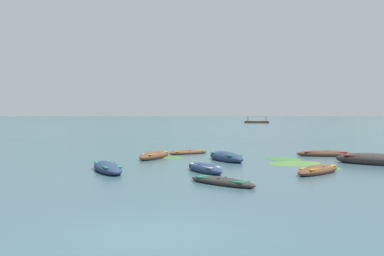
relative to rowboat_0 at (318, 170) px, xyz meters
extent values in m
plane|color=#385660|center=(-6.88, 1489.44, -0.16)|extent=(6000.00, 6000.00, 0.00)
cone|color=#4C5B56|center=(-819.20, 2100.38, 177.75)|extent=(908.94, 908.94, 355.83)
cone|color=#4C5B56|center=(-190.72, 1750.87, 205.06)|extent=(1109.77, 1109.77, 410.43)
cone|color=#56665B|center=(808.88, 2177.72, 181.40)|extent=(998.94, 998.94, 363.12)
ellipsoid|color=brown|center=(0.00, 0.00, -0.01)|extent=(3.07, 3.15, 0.52)
cube|color=orange|center=(0.00, 0.00, 0.15)|extent=(2.21, 2.27, 0.05)
cube|color=brown|center=(0.00, 0.00, 0.20)|extent=(0.52, 0.50, 0.04)
ellipsoid|color=navy|center=(-5.52, 0.45, 0.00)|extent=(2.27, 3.19, 0.55)
cube|color=#B7B2A3|center=(-5.52, 0.45, 0.17)|extent=(1.63, 2.30, 0.05)
cube|color=navy|center=(-5.52, 0.45, 0.22)|extent=(0.59, 0.36, 0.04)
ellipsoid|color=brown|center=(-8.75, 6.89, 0.01)|extent=(2.28, 3.81, 0.59)
cube|color=olive|center=(-8.75, 6.89, 0.19)|extent=(1.65, 2.74, 0.05)
cube|color=brown|center=(-8.75, 6.89, 0.24)|extent=(0.68, 0.33, 0.04)
ellipsoid|color=#2D2826|center=(4.35, 3.92, 0.08)|extent=(4.52, 3.76, 0.81)
cube|color=#B22D28|center=(4.35, 3.92, 0.32)|extent=(3.25, 2.71, 0.05)
cube|color=#2D2826|center=(4.35, 3.92, 0.37)|extent=(0.63, 0.85, 0.04)
ellipsoid|color=navy|center=(-4.15, 5.66, 0.05)|extent=(2.66, 3.87, 0.71)
cube|color=#197A56|center=(-4.15, 5.66, 0.27)|extent=(1.91, 2.79, 0.05)
cube|color=navy|center=(-4.15, 5.66, 0.32)|extent=(0.77, 0.42, 0.04)
ellipsoid|color=navy|center=(-10.44, 0.54, 0.02)|extent=(2.77, 4.23, 0.59)
cube|color=#197A56|center=(-10.44, 0.54, 0.19)|extent=(1.99, 3.05, 0.05)
cube|color=navy|center=(-10.44, 0.54, 0.24)|extent=(0.73, 0.39, 0.04)
ellipsoid|color=#4C3323|center=(2.88, 8.73, -0.01)|extent=(3.95, 1.35, 0.51)
cube|color=#B22D28|center=(2.88, 8.73, 0.14)|extent=(2.84, 0.97, 0.05)
cube|color=#4C3323|center=(2.88, 8.73, 0.19)|extent=(0.14, 0.67, 0.04)
ellipsoid|color=brown|center=(-6.64, 10.15, -0.05)|extent=(3.10, 2.26, 0.36)
cube|color=orange|center=(-6.64, 10.15, 0.05)|extent=(2.23, 1.63, 0.05)
cube|color=brown|center=(-6.64, 10.15, 0.10)|extent=(0.34, 0.50, 0.04)
ellipsoid|color=#2D2826|center=(-4.83, -3.33, -0.05)|extent=(3.01, 2.77, 0.37)
cube|color=#197A56|center=(-4.83, -3.33, 0.06)|extent=(2.17, 2.00, 0.05)
cube|color=#2D2826|center=(-4.83, -3.33, 0.11)|extent=(0.42, 0.46, 0.04)
cube|color=brown|center=(13.94, 129.50, 0.11)|extent=(8.95, 4.72, 0.90)
cylinder|color=#4C4742|center=(17.34, 129.83, 1.23)|extent=(0.10, 0.10, 1.80)
cylinder|color=#4C4742|center=(16.85, 127.70, 1.23)|extent=(0.10, 0.10, 1.80)
cylinder|color=#4C4742|center=(11.03, 131.29, 1.23)|extent=(0.10, 0.10, 1.80)
cylinder|color=#4C4742|center=(10.54, 129.17, 1.23)|extent=(0.10, 0.10, 1.80)
cube|color=#9E998E|center=(13.94, 129.50, 2.13)|extent=(7.52, 3.97, 0.12)
ellipsoid|color=#477033|center=(-0.23, 4.20, -0.16)|extent=(4.27, 3.96, 0.14)
ellipsoid|color=#2D5628|center=(2.50, 10.29, -0.16)|extent=(2.58, 2.63, 0.14)
ellipsoid|color=#38662D|center=(1.14, 2.36, -0.16)|extent=(1.76, 2.19, 0.14)
ellipsoid|color=#38662D|center=(-7.74, 7.51, -0.16)|extent=(2.22, 2.27, 0.14)
ellipsoid|color=#38662D|center=(-0.44, 6.66, -0.16)|extent=(2.98, 3.17, 0.14)
camera|label=1|loc=(-5.65, -20.44, 2.68)|focal=39.25mm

